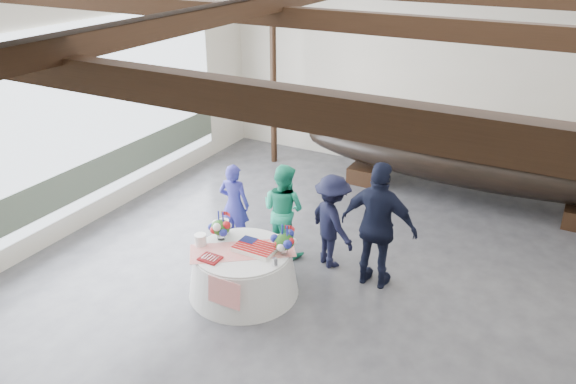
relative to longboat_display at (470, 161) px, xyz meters
The scene contains 12 objects.
floor 5.12m from the longboat_display, 100.56° to the right, with size 10.00×12.00×0.01m, color #3D3D42.
wall_back 1.97m from the longboat_display, 131.84° to the left, with size 10.00×0.02×4.50m, color silver.
wall_left 7.86m from the longboat_display, 140.04° to the right, with size 0.02×12.00×4.50m, color silver.
pavilion_structure 5.27m from the longboat_display, 102.66° to the right, with size 9.80×11.76×4.50m.
open_bay 7.16m from the longboat_display, 145.98° to the right, with size 0.03×7.00×3.20m.
longboat_display is the anchor object (origin of this frame).
banquet_table 5.29m from the longboat_display, 115.08° to the right, with size 1.65×1.65×0.71m.
tabletop_items 5.15m from the longboat_display, 115.77° to the right, with size 1.55×1.35×0.40m.
guest_woman_blue 4.78m from the longboat_display, 131.17° to the right, with size 0.54×0.35×1.47m, color navy.
guest_woman_teal 4.14m from the longboat_display, 123.19° to the right, with size 0.77×0.60×1.59m, color #20A67D.
guest_man_left 3.72m from the longboat_display, 112.19° to the right, with size 1.01×0.58×1.56m, color black.
guest_man_right 3.68m from the longboat_display, 98.99° to the right, with size 1.18×0.49×2.01m, color black.
Camera 1 is at (2.63, -5.69, 4.99)m, focal length 35.00 mm.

